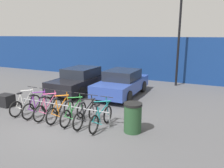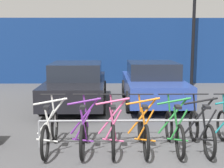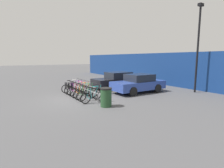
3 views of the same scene
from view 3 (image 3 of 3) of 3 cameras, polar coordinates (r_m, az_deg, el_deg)
ground_plane at (r=11.42m, az=-11.29°, el=-4.89°), size 120.00×120.00×0.00m
hoarding_wall at (r=17.03m, az=19.96°, el=4.41°), size 36.00×0.16×3.10m
bike_rack at (r=12.01m, az=-9.19°, el=-1.78°), size 4.18×0.04×0.57m
bicycle_white at (r=13.65m, az=-12.77°, el=-1.14°), size 0.68×1.71×1.05m
bicycle_purple at (r=13.02m, az=-11.77°, el=-1.57°), size 0.68×1.71×1.05m
bicycle_pink at (r=12.50m, az=-10.85°, el=-1.95°), size 0.68×1.71×1.05m
bicycle_orange at (r=11.95m, az=-9.79°, el=-2.40°), size 0.68×1.71×1.05m
bicycle_green at (r=11.39m, az=-8.58°, el=-2.91°), size 0.68×1.71×1.05m
bicycle_black at (r=10.91m, az=-7.44°, el=-3.39°), size 0.68×1.71×1.05m
bicycle_teal at (r=10.35m, az=-5.96°, el=-4.01°), size 0.68×1.71×1.05m
car_black at (r=15.32m, az=1.84°, el=1.28°), size 1.91×4.37×1.40m
car_blue at (r=13.48m, az=8.64°, el=0.20°), size 1.91×4.14×1.40m
lamp_post at (r=14.69m, az=26.27°, el=11.49°), size 0.24×0.44×6.49m
trash_bin at (r=9.43m, az=-1.97°, el=-4.32°), size 0.63×0.63×1.03m
cargo_crate at (r=15.21m, az=-13.79°, el=-0.60°), size 0.70×0.56×0.55m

